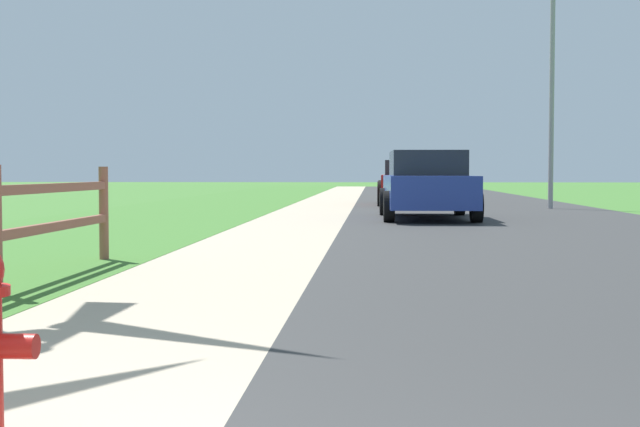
% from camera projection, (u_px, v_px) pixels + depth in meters
% --- Properties ---
extents(ground_plane, '(120.00, 120.00, 0.00)m').
position_uv_depth(ground_plane, '(354.00, 206.00, 26.53)').
color(ground_plane, '#40752E').
extents(road_asphalt, '(7.00, 66.00, 0.01)m').
position_uv_depth(road_asphalt, '(464.00, 204.00, 28.31)').
color(road_asphalt, '#343434').
rests_on(road_asphalt, ground).
extents(curb_concrete, '(6.00, 66.00, 0.01)m').
position_uv_depth(curb_concrete, '(263.00, 204.00, 28.71)').
color(curb_concrete, '#B8A78D').
rests_on(curb_concrete, ground).
extents(grass_verge, '(5.00, 66.00, 0.00)m').
position_uv_depth(grass_verge, '(218.00, 203.00, 28.80)').
color(grass_verge, '#40752E').
rests_on(grass_verge, ground).
extents(parked_suv_blue, '(2.08, 4.80, 1.50)m').
position_uv_depth(parked_suv_blue, '(427.00, 185.00, 19.57)').
color(parked_suv_blue, navy).
rests_on(parked_suv_blue, ground).
extents(parked_car_red, '(2.15, 4.77, 1.40)m').
position_uv_depth(parked_car_red, '(411.00, 182.00, 27.84)').
color(parked_car_red, maroon).
rests_on(parked_car_red, ground).
extents(parked_car_beige, '(2.24, 4.60, 1.44)m').
position_uv_depth(parked_car_beige, '(420.00, 179.00, 36.74)').
color(parked_car_beige, '#C6B793').
rests_on(parked_car_beige, ground).
extents(street_lamp, '(1.17, 0.20, 6.68)m').
position_uv_depth(street_lamp, '(556.00, 68.00, 24.61)').
color(street_lamp, gray).
rests_on(street_lamp, ground).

